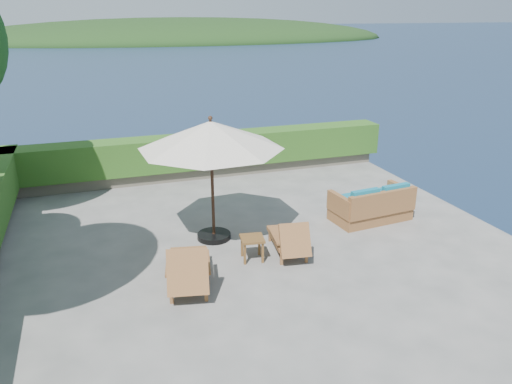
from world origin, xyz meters
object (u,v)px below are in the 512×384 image
object	(u,v)px
lounge_right	(289,239)
patio_umbrella	(211,136)
side_table	(252,241)
lounge_left	(188,267)
wicker_loveseat	(372,206)

from	to	relation	value
lounge_right	patio_umbrella	bearing A→B (deg)	143.96
patio_umbrella	lounge_right	distance (m)	2.78
patio_umbrella	side_table	distance (m)	2.43
lounge_left	wicker_loveseat	size ratio (longest dim) A/B	0.92
patio_umbrella	lounge_left	world-z (taller)	patio_umbrella
lounge_right	side_table	size ratio (longest dim) A/B	2.96
side_table	wicker_loveseat	world-z (taller)	wicker_loveseat
lounge_left	wicker_loveseat	distance (m)	5.31
lounge_right	side_table	xyz separation A→B (m)	(-0.83, 0.02, 0.05)
lounge_right	wicker_loveseat	bearing A→B (deg)	29.75
lounge_right	wicker_loveseat	xyz separation A→B (m)	(2.68, 1.06, 0.00)
side_table	patio_umbrella	bearing A→B (deg)	111.81
lounge_right	lounge_left	bearing A→B (deg)	-155.61
lounge_left	side_table	bearing A→B (deg)	36.62
patio_umbrella	lounge_left	distance (m)	2.98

